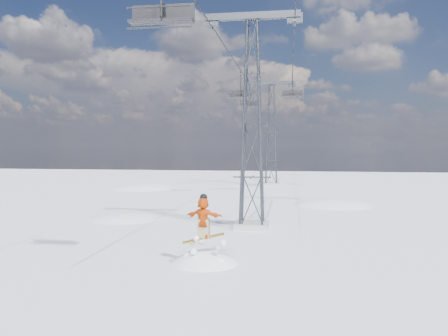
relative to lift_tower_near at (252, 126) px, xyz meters
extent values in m
plane|color=white|center=(-0.80, -8.00, -5.47)|extent=(120.00, 120.00, 0.00)
sphere|color=white|center=(5.20, 10.00, -14.97)|extent=(20.00, 20.00, 20.00)
sphere|color=white|center=(-12.80, 20.00, -15.87)|extent=(22.00, 22.00, 22.00)
cube|color=#999999|center=(0.00, 0.00, -5.32)|extent=(1.80, 1.80, 0.30)
cube|color=#33373B|center=(0.00, 0.00, 5.78)|extent=(5.00, 0.35, 0.35)
cube|color=#33373B|center=(-2.20, 0.00, 5.58)|extent=(0.80, 0.25, 0.50)
cube|color=#33373B|center=(2.20, 0.00, 5.58)|extent=(0.80, 0.25, 0.50)
cube|color=#999999|center=(0.00, 25.00, -5.32)|extent=(1.80, 1.80, 0.30)
cube|color=#33373B|center=(0.00, 25.00, 5.78)|extent=(5.00, 0.35, 0.35)
cube|color=#33373B|center=(-2.20, 25.00, 5.58)|extent=(0.80, 0.25, 0.50)
cube|color=#33373B|center=(2.20, 25.00, 5.58)|extent=(0.80, 0.25, 0.50)
cylinder|color=black|center=(-2.20, 11.50, 5.38)|extent=(0.06, 51.00, 0.06)
cylinder|color=black|center=(2.20, 11.50, 5.38)|extent=(0.06, 51.00, 0.06)
sphere|color=white|center=(-1.18, -7.15, -7.22)|extent=(4.40, 4.40, 4.40)
cube|color=gold|center=(-1.18, -7.45, -4.48)|extent=(1.58, 0.60, 0.37)
imported|color=#D44909|center=(-1.18, -7.45, -3.70)|extent=(1.47, 0.68, 1.53)
cube|color=#97805D|center=(-1.18, -7.45, -4.11)|extent=(0.48, 0.39, 0.70)
sphere|color=black|center=(-1.18, -7.45, -2.95)|extent=(0.28, 0.28, 0.28)
cube|color=black|center=(-2.20, -9.27, 3.04)|extent=(2.13, 0.48, 0.09)
cube|color=black|center=(-2.20, -9.03, 3.36)|extent=(2.13, 0.06, 0.59)
cylinder|color=black|center=(-2.20, -9.53, 2.77)|extent=(2.13, 0.06, 0.06)
cylinder|color=black|center=(-2.20, -9.59, 3.41)|extent=(2.13, 0.05, 0.05)
cylinder|color=black|center=(2.20, 16.28, 4.37)|extent=(0.07, 0.07, 2.02)
cube|color=black|center=(2.20, 16.28, 3.36)|extent=(1.84, 0.41, 0.07)
cube|color=black|center=(2.20, 16.48, 3.64)|extent=(1.84, 0.06, 0.50)
cylinder|color=black|center=(2.20, 16.05, 3.13)|extent=(1.84, 0.06, 0.06)
cylinder|color=black|center=(2.20, 16.00, 3.68)|extent=(1.84, 0.05, 0.05)
cylinder|color=black|center=(-2.20, 14.27, 4.25)|extent=(0.08, 0.08, 2.26)
cube|color=black|center=(-2.20, 14.27, 3.12)|extent=(2.06, 0.46, 0.08)
cube|color=black|center=(-2.20, 14.50, 3.43)|extent=(2.06, 0.06, 0.57)
cylinder|color=black|center=(-2.20, 14.02, 2.86)|extent=(2.06, 0.06, 0.06)
cylinder|color=black|center=(-2.20, 13.96, 3.48)|extent=(2.06, 0.05, 0.05)
cylinder|color=black|center=(-2.20, 22.64, 4.26)|extent=(0.08, 0.08, 2.24)
cube|color=black|center=(-2.20, 22.64, 3.14)|extent=(2.04, 0.46, 0.08)
cube|color=black|center=(-2.20, 22.86, 3.45)|extent=(2.04, 0.06, 0.56)
cylinder|color=black|center=(-2.20, 22.38, 2.89)|extent=(2.04, 0.06, 0.06)
cylinder|color=black|center=(-2.20, 22.33, 3.50)|extent=(2.04, 0.05, 0.05)
camera|label=1|loc=(1.98, -23.27, -1.00)|focal=35.00mm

